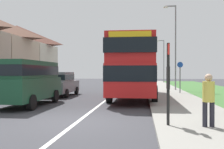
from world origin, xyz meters
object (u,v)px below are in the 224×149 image
at_px(pedestrian_at_stop, 209,98).
at_px(street_lamp_far, 163,58).
at_px(street_lamp_mid, 174,42).
at_px(bus_stop_sign, 168,78).
at_px(double_decker_bus, 133,66).
at_px(parked_van_dark_green, 27,79).
at_px(parked_car_grey, 60,83).
at_px(cycle_route_sign, 180,76).

height_order(pedestrian_at_stop, street_lamp_far, street_lamp_far).
xyz_separation_m(pedestrian_at_stop, street_lamp_mid, (0.98, 16.35, 3.47)).
relative_size(pedestrian_at_stop, street_lamp_far, 0.25).
bearing_deg(street_lamp_mid, bus_stop_sign, -97.45).
xyz_separation_m(street_lamp_mid, street_lamp_far, (0.31, 17.05, -0.55)).
bearing_deg(double_decker_bus, bus_stop_sign, -81.63).
distance_m(parked_van_dark_green, street_lamp_far, 30.02).
distance_m(parked_car_grey, pedestrian_at_stop, 12.96).
distance_m(parked_car_grey, street_lamp_far, 24.98).
bearing_deg(bus_stop_sign, street_lamp_mid, 82.55).
bearing_deg(pedestrian_at_stop, parked_car_grey, 127.17).
distance_m(bus_stop_sign, street_lamp_mid, 16.61).
xyz_separation_m(cycle_route_sign, street_lamp_mid, (0.01, 3.69, 3.02)).
distance_m(double_decker_bus, street_lamp_mid, 8.13).
distance_m(parked_van_dark_green, parked_car_grey, 5.44).
bearing_deg(street_lamp_mid, parked_car_grey, -145.62).
bearing_deg(cycle_route_sign, double_decker_bus, -136.59).
bearing_deg(parked_van_dark_green, parked_car_grey, 90.32).
relative_size(parked_car_grey, street_lamp_mid, 0.56).
height_order(parked_car_grey, street_lamp_far, street_lamp_far).
distance_m(double_decker_bus, street_lamp_far, 24.38).
distance_m(pedestrian_at_stop, street_lamp_mid, 16.74).
bearing_deg(parked_car_grey, cycle_route_sign, 14.84).
height_order(parked_car_grey, street_lamp_mid, street_lamp_mid).
xyz_separation_m(double_decker_bus, cycle_route_sign, (3.47, 3.28, -0.71)).
xyz_separation_m(bus_stop_sign, cycle_route_sign, (2.11, 12.52, -0.11)).
relative_size(parked_car_grey, bus_stop_sign, 1.68).
bearing_deg(bus_stop_sign, street_lamp_far, 85.83).
distance_m(parked_car_grey, bus_stop_sign, 12.20).
bearing_deg(cycle_route_sign, parked_van_dark_green, -138.49).
bearing_deg(parked_car_grey, bus_stop_sign, -56.73).
relative_size(parked_van_dark_green, bus_stop_sign, 1.97).
relative_size(cycle_route_sign, street_lamp_mid, 0.32).
xyz_separation_m(bus_stop_sign, street_lamp_mid, (2.12, 16.21, 2.91)).
bearing_deg(street_lamp_far, pedestrian_at_stop, -92.20).
bearing_deg(parked_car_grey, street_lamp_mid, 34.38).
bearing_deg(parked_van_dark_green, street_lamp_mid, 52.53).
height_order(double_decker_bus, bus_stop_sign, double_decker_bus).
height_order(parked_van_dark_green, cycle_route_sign, cycle_route_sign).
height_order(double_decker_bus, street_lamp_far, street_lamp_far).
height_order(parked_van_dark_green, pedestrian_at_stop, parked_van_dark_green).
height_order(cycle_route_sign, street_lamp_mid, street_lamp_mid).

